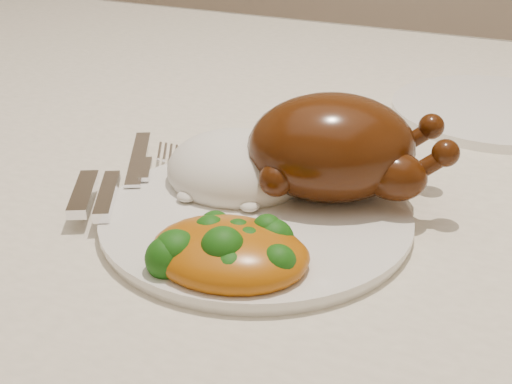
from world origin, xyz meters
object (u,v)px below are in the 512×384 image
at_px(dining_table, 232,203).
at_px(roast_chicken, 336,148).
at_px(dinner_plate, 256,219).
at_px(side_plate, 495,110).

distance_m(dining_table, roast_chicken, 0.27).
bearing_deg(dinner_plate, side_plate, 66.88).
distance_m(dinner_plate, side_plate, 0.39).
distance_m(dinner_plate, roast_chicken, 0.09).
bearing_deg(side_plate, dining_table, -150.87).
xyz_separation_m(side_plate, roast_chicken, (-0.10, -0.30, 0.05)).
relative_size(dining_table, dinner_plate, 6.16).
height_order(dinner_plate, side_plate, same).
relative_size(dinner_plate, roast_chicken, 1.33).
bearing_deg(side_plate, roast_chicken, -109.36).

